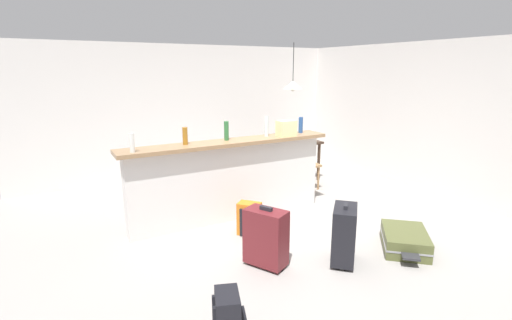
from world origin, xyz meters
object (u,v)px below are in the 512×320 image
Objects in this scene: bottle_amber at (185,136)px; dining_chair_near_partition at (303,159)px; bottle_white at (132,143)px; bottle_green at (226,131)px; bottle_clear at (266,126)px; pendant_lamp at (293,85)px; suitcase_flat_olive at (405,240)px; suitcase_upright_black at (344,234)px; backpack_black at (229,319)px; bottle_blue at (301,125)px; backpack_orange at (250,219)px; grocery_bag at (286,128)px; suitcase_upright_maroon at (266,237)px; dining_table at (287,146)px.

bottle_amber reaches higher than dining_chair_near_partition.
bottle_white is 1.28m from bottle_green.
bottle_clear is (0.63, 0.00, 0.02)m from bottle_green.
pendant_lamp is 3.44m from suitcase_flat_olive.
pendant_lamp is (3.10, 1.25, 0.55)m from bottle_white.
bottle_amber reaches higher than suitcase_upright_black.
backpack_black is (-2.82, -2.88, -0.31)m from dining_chair_near_partition.
backpack_orange is at bearing -153.01° from bottle_blue.
bottle_blue reaches higher than grocery_bag.
bottle_amber is 0.33× the size of suitcase_upright_maroon.
suitcase_upright_maroon reaches higher than backpack_orange.
bottle_amber is at bearing 176.17° from grocery_bag.
bottle_green reaches higher than suitcase_flat_olive.
bottle_white is 0.20× the size of dining_table.
bottle_green is at bearing -146.67° from dining_table.
dining_chair_near_partition reaches higher than backpack_orange.
dining_chair_near_partition is at bearing 81.64° from suitcase_flat_olive.
suitcase_upright_black is (-0.84, 0.13, 0.22)m from suitcase_flat_olive.
grocery_bag is 0.39× the size of suitcase_upright_maroon.
pendant_lamp is at bearing 60.91° from bottle_blue.
bottle_clear reaches higher than grocery_bag.
suitcase_upright_maroon is 1.21m from backpack_black.
pendant_lamp is 1.00× the size of suitcase_flat_olive.
grocery_bag is (0.27, -0.11, -0.03)m from bottle_clear.
bottle_blue is 0.26× the size of dining_chair_near_partition.
suitcase_flat_olive is at bearing -85.00° from bottle_blue.
grocery_bag is at bearing 78.23° from suitcase_upright_black.
bottle_green is at bearing 7.02° from bottle_white.
suitcase_upright_maroon is 0.83m from backpack_orange.
pendant_lamp is (0.61, 1.10, 0.54)m from bottle_blue.
suitcase_upright_maroon is 0.85m from suitcase_upright_black.
suitcase_upright_maroon is at bearing -130.64° from grocery_bag.
dining_table is at bearing 64.21° from bottle_blue.
dining_chair_near_partition is (-0.04, -0.56, -0.13)m from dining_table.
grocery_bag reaches higher than dining_table.
bottle_amber reaches higher than suitcase_upright_maroon.
dining_chair_near_partition is 2.21× the size of backpack_orange.
bottle_amber is 0.20× the size of dining_table.
suitcase_upright_black is at bearing -64.50° from backpack_orange.
backpack_black is at bearing -126.75° from bottle_clear.
backpack_black is (-0.85, -0.86, -0.13)m from suitcase_upright_maroon.
bottle_white is 0.93× the size of bottle_blue.
bottle_amber is 0.86× the size of bottle_green.
dining_table reaches higher than suitcase_flat_olive.
bottle_blue is at bearing 26.99° from backpack_orange.
suitcase_upright_black is at bearing -72.60° from bottle_green.
backpack_orange is at bearing -89.10° from bottle_green.
dining_chair_near_partition is at bearing 28.69° from bottle_clear.
bottle_blue is (2.49, 0.15, 0.01)m from bottle_white.
bottle_amber is 0.85× the size of grocery_bag.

